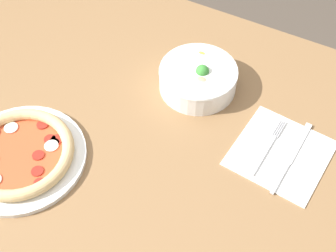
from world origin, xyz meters
The scene contains 7 objects.
ground_plane centered at (0.00, 0.00, 0.00)m, with size 8.00×8.00×0.00m, color #4C4238.
dining_table centered at (0.00, 0.00, 0.66)m, with size 1.39×0.86×0.76m.
pizza centered at (-0.05, -0.24, 0.77)m, with size 0.29×0.29×0.04m.
bowl centered at (0.20, 0.14, 0.79)m, with size 0.19×0.19×0.08m.
napkin centered at (0.45, 0.05, 0.76)m, with size 0.21×0.21×0.00m.
fork centered at (0.42, 0.04, 0.76)m, with size 0.02×0.17×0.00m.
knife centered at (0.47, 0.04, 0.76)m, with size 0.02×0.21×0.01m.
Camera 1 is at (0.50, -0.59, 1.61)m, focal length 50.00 mm.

